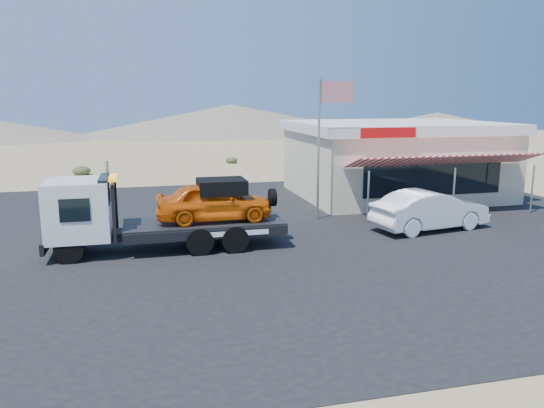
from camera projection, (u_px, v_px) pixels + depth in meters
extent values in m
plane|color=#9F805A|center=(227.00, 257.00, 17.58)|extent=(120.00, 120.00, 0.00)
cube|color=black|center=(265.00, 231.00, 20.91)|extent=(32.00, 24.00, 0.02)
cylinder|color=black|center=(69.00, 249.00, 16.78)|extent=(0.92, 0.28, 0.92)
cylinder|color=black|center=(75.00, 235.00, 18.52)|extent=(0.92, 0.28, 0.92)
cylinder|color=black|center=(199.00, 241.00, 17.75)|extent=(0.92, 0.50, 0.92)
cylinder|color=black|center=(194.00, 228.00, 19.50)|extent=(0.92, 0.50, 0.92)
cylinder|color=black|center=(235.00, 239.00, 18.03)|extent=(0.92, 0.50, 0.92)
cylinder|color=black|center=(226.00, 226.00, 19.78)|extent=(0.92, 0.50, 0.92)
cube|color=black|center=(175.00, 232.00, 18.42)|extent=(7.52, 0.92, 0.28)
cube|color=white|center=(79.00, 209.00, 17.50)|extent=(2.02, 2.15, 1.93)
cube|color=black|center=(105.00, 189.00, 17.57)|extent=(0.32, 1.83, 0.83)
cube|color=black|center=(115.00, 209.00, 17.78)|extent=(0.09, 2.02, 1.83)
cube|color=orange|center=(113.00, 178.00, 17.57)|extent=(0.23, 1.10, 0.14)
cube|color=black|center=(204.00, 223.00, 18.61)|extent=(5.50, 2.11, 0.14)
imported|color=#D65308|center=(214.00, 201.00, 18.55)|extent=(4.04, 1.62, 1.38)
cube|color=black|center=(222.00, 186.00, 18.51)|extent=(1.65, 1.38, 0.50)
imported|color=silver|center=(430.00, 210.00, 21.00)|extent=(5.00, 2.47, 1.57)
cube|color=beige|center=(394.00, 164.00, 28.28)|extent=(10.00, 8.00, 3.40)
cube|color=white|center=(396.00, 127.00, 27.89)|extent=(10.40, 8.40, 0.50)
cube|color=red|center=(388.00, 133.00, 23.25)|extent=(2.60, 0.12, 0.45)
cube|color=black|center=(434.00, 178.00, 24.50)|extent=(7.00, 0.06, 1.60)
cube|color=red|center=(445.00, 160.00, 23.47)|extent=(9.00, 1.73, 0.61)
cylinder|color=#99999E|center=(368.00, 197.00, 22.03)|extent=(0.08, 0.08, 2.20)
cylinder|color=#99999E|center=(454.00, 193.00, 22.98)|extent=(0.08, 0.08, 2.20)
cylinder|color=#99999E|center=(532.00, 189.00, 23.92)|extent=(0.08, 0.08, 2.20)
cylinder|color=#99999E|center=(319.00, 150.00, 22.37)|extent=(0.10, 0.10, 6.00)
cube|color=#B20C14|center=(337.00, 92.00, 22.07)|extent=(1.50, 0.02, 0.90)
ellipsoid|color=#384324|center=(81.00, 170.00, 36.07)|extent=(1.19, 1.19, 0.64)
ellipsoid|color=#384324|center=(232.00, 160.00, 42.50)|extent=(0.97, 0.97, 0.52)
cone|color=#726B59|center=(231.00, 119.00, 74.70)|extent=(44.00, 44.00, 4.20)
cone|color=#726B59|center=(437.00, 123.00, 78.09)|extent=(32.00, 32.00, 3.00)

